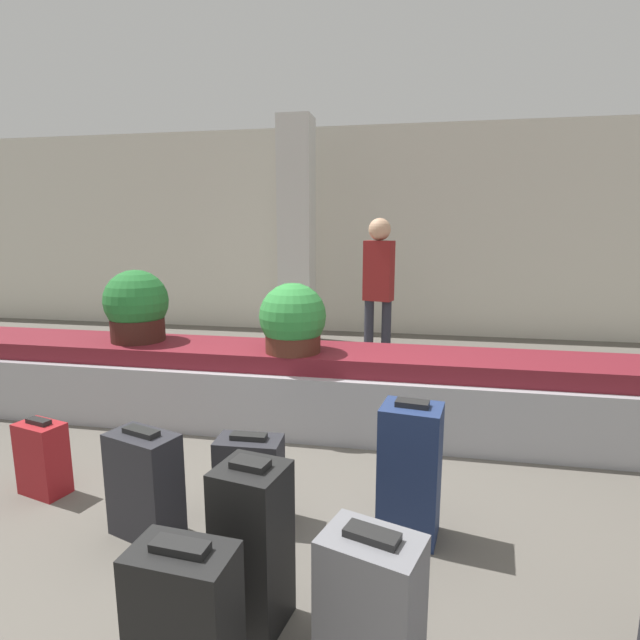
{
  "coord_description": "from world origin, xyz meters",
  "views": [
    {
      "loc": [
        0.77,
        -2.56,
        1.69
      ],
      "look_at": [
        0.0,
        1.44,
        0.92
      ],
      "focal_mm": 28.0,
      "sensor_mm": 36.0,
      "label": 1
    }
  ],
  "objects_px": {
    "pillar": "(297,233)",
    "suitcase_4": "(250,479)",
    "suitcase_1": "(145,484)",
    "potted_plant_0": "(137,307)",
    "suitcase_6": "(370,604)",
    "suitcase_7": "(253,546)",
    "traveler_0": "(379,281)",
    "suitcase_3": "(185,626)",
    "suitcase_5": "(410,472)",
    "suitcase_8": "(43,458)",
    "potted_plant_1": "(293,320)"
  },
  "relations": [
    {
      "from": "suitcase_7",
      "to": "potted_plant_1",
      "type": "xyz_separation_m",
      "value": [
        -0.33,
        2.07,
        0.57
      ]
    },
    {
      "from": "suitcase_1",
      "to": "suitcase_5",
      "type": "distance_m",
      "value": 1.45
    },
    {
      "from": "suitcase_8",
      "to": "potted_plant_0",
      "type": "distance_m",
      "value": 1.63
    },
    {
      "from": "potted_plant_0",
      "to": "suitcase_3",
      "type": "bearing_deg",
      "value": -57.08
    },
    {
      "from": "suitcase_4",
      "to": "traveler_0",
      "type": "bearing_deg",
      "value": 78.79
    },
    {
      "from": "suitcase_3",
      "to": "suitcase_8",
      "type": "height_order",
      "value": "suitcase_3"
    },
    {
      "from": "suitcase_1",
      "to": "traveler_0",
      "type": "distance_m",
      "value": 3.61
    },
    {
      "from": "suitcase_4",
      "to": "suitcase_6",
      "type": "height_order",
      "value": "suitcase_6"
    },
    {
      "from": "suitcase_1",
      "to": "potted_plant_0",
      "type": "height_order",
      "value": "potted_plant_0"
    },
    {
      "from": "suitcase_5",
      "to": "suitcase_6",
      "type": "distance_m",
      "value": 0.91
    },
    {
      "from": "suitcase_7",
      "to": "suitcase_6",
      "type": "bearing_deg",
      "value": -4.64
    },
    {
      "from": "suitcase_3",
      "to": "suitcase_4",
      "type": "distance_m",
      "value": 1.13
    },
    {
      "from": "pillar",
      "to": "suitcase_3",
      "type": "bearing_deg",
      "value": -80.56
    },
    {
      "from": "suitcase_1",
      "to": "suitcase_3",
      "type": "relative_size",
      "value": 0.98
    },
    {
      "from": "suitcase_3",
      "to": "suitcase_4",
      "type": "bearing_deg",
      "value": 101.51
    },
    {
      "from": "potted_plant_0",
      "to": "potted_plant_1",
      "type": "distance_m",
      "value": 1.48
    },
    {
      "from": "suitcase_1",
      "to": "suitcase_6",
      "type": "height_order",
      "value": "suitcase_1"
    },
    {
      "from": "suitcase_1",
      "to": "suitcase_3",
      "type": "bearing_deg",
      "value": -35.16
    },
    {
      "from": "suitcase_3",
      "to": "potted_plant_1",
      "type": "xyz_separation_m",
      "value": [
        -0.21,
        2.47,
        0.63
      ]
    },
    {
      "from": "suitcase_5",
      "to": "traveler_0",
      "type": "height_order",
      "value": "traveler_0"
    },
    {
      "from": "potted_plant_0",
      "to": "traveler_0",
      "type": "relative_size",
      "value": 0.36
    },
    {
      "from": "suitcase_6",
      "to": "potted_plant_0",
      "type": "relative_size",
      "value": 0.92
    },
    {
      "from": "pillar",
      "to": "suitcase_4",
      "type": "relative_size",
      "value": 6.01
    },
    {
      "from": "suitcase_7",
      "to": "potted_plant_1",
      "type": "distance_m",
      "value": 2.18
    },
    {
      "from": "pillar",
      "to": "suitcase_1",
      "type": "bearing_deg",
      "value": -86.62
    },
    {
      "from": "pillar",
      "to": "suitcase_5",
      "type": "height_order",
      "value": "pillar"
    },
    {
      "from": "pillar",
      "to": "suitcase_8",
      "type": "relative_size",
      "value": 6.4
    },
    {
      "from": "suitcase_4",
      "to": "suitcase_7",
      "type": "bearing_deg",
      "value": -72.6
    },
    {
      "from": "suitcase_6",
      "to": "suitcase_3",
      "type": "bearing_deg",
      "value": -140.65
    },
    {
      "from": "suitcase_3",
      "to": "pillar",
      "type": "bearing_deg",
      "value": 103.82
    },
    {
      "from": "suitcase_5",
      "to": "suitcase_8",
      "type": "xyz_separation_m",
      "value": [
        -2.3,
        0.02,
        -0.14
      ]
    },
    {
      "from": "suitcase_3",
      "to": "suitcase_5",
      "type": "height_order",
      "value": "suitcase_5"
    },
    {
      "from": "pillar",
      "to": "suitcase_1",
      "type": "relative_size",
      "value": 5.18
    },
    {
      "from": "suitcase_7",
      "to": "suitcase_5",
      "type": "bearing_deg",
      "value": 60.53
    },
    {
      "from": "traveler_0",
      "to": "suitcase_5",
      "type": "bearing_deg",
      "value": 113.74
    },
    {
      "from": "suitcase_5",
      "to": "suitcase_7",
      "type": "distance_m",
      "value": 0.99
    },
    {
      "from": "suitcase_4",
      "to": "suitcase_7",
      "type": "xyz_separation_m",
      "value": [
        0.26,
        -0.72,
        0.11
      ]
    },
    {
      "from": "suitcase_4",
      "to": "potted_plant_0",
      "type": "distance_m",
      "value": 2.26
    },
    {
      "from": "suitcase_5",
      "to": "suitcase_4",
      "type": "bearing_deg",
      "value": -169.87
    },
    {
      "from": "pillar",
      "to": "suitcase_7",
      "type": "xyz_separation_m",
      "value": [
        1.07,
        -5.3,
        -1.24
      ]
    },
    {
      "from": "pillar",
      "to": "suitcase_7",
      "type": "height_order",
      "value": "pillar"
    },
    {
      "from": "suitcase_4",
      "to": "suitcase_5",
      "type": "height_order",
      "value": "suitcase_5"
    },
    {
      "from": "potted_plant_0",
      "to": "suitcase_8",
      "type": "bearing_deg",
      "value": -84.12
    },
    {
      "from": "suitcase_6",
      "to": "pillar",
      "type": "bearing_deg",
      "value": 124.19
    },
    {
      "from": "suitcase_1",
      "to": "traveler_0",
      "type": "relative_size",
      "value": 0.35
    },
    {
      "from": "pillar",
      "to": "suitcase_3",
      "type": "relative_size",
      "value": 5.1
    },
    {
      "from": "suitcase_6",
      "to": "potted_plant_1",
      "type": "bearing_deg",
      "value": 128.9
    },
    {
      "from": "suitcase_3",
      "to": "traveler_0",
      "type": "height_order",
      "value": "traveler_0"
    },
    {
      "from": "suitcase_6",
      "to": "suitcase_1",
      "type": "bearing_deg",
      "value": 171.91
    },
    {
      "from": "suitcase_1",
      "to": "suitcase_6",
      "type": "relative_size",
      "value": 1.05
    }
  ]
}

